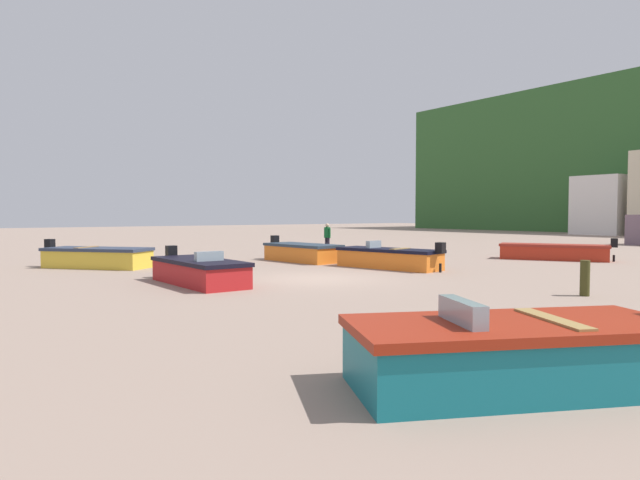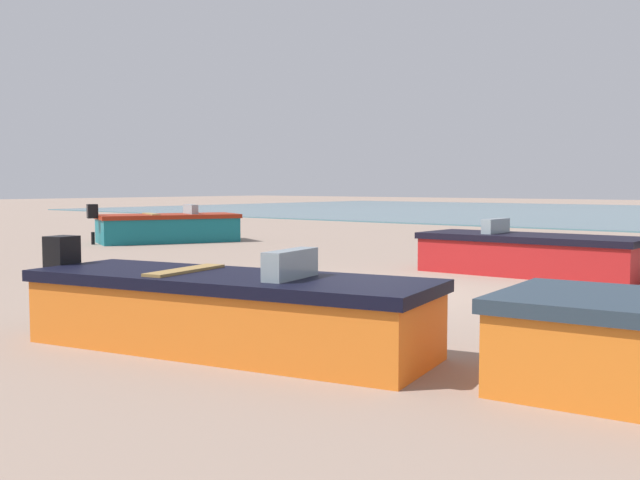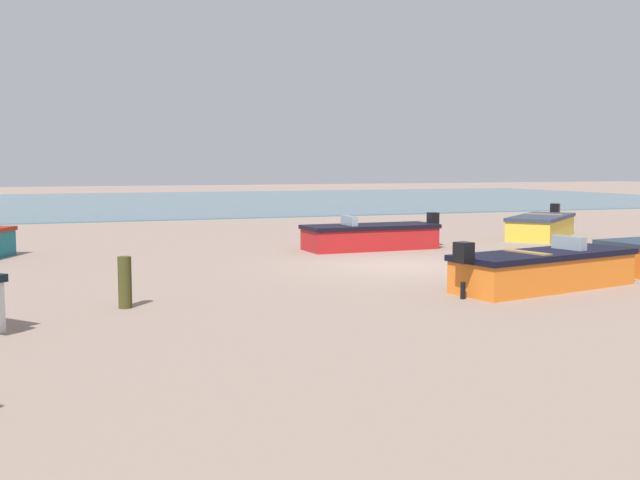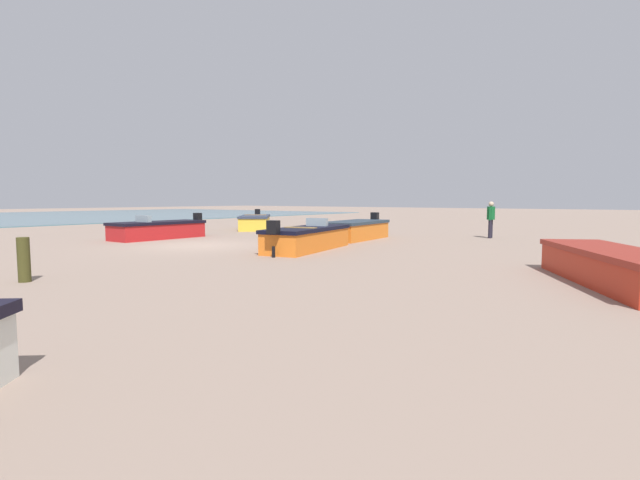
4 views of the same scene
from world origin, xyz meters
The scene contains 10 objects.
ground_plane centered at (0.00, 0.00, 0.00)m, with size 160.00×160.00×0.00m, color gray.
townhouse_far_left centered at (-14.51, 47.03, 3.01)m, with size 4.98×6.06×6.02m, color silver.
boat_red_0 centered at (0.26, 13.32, 0.37)m, with size 4.81×3.50×1.05m.
boat_yellow_3 centered at (-8.11, -4.98, 0.41)m, with size 4.19×3.90×1.12m.
boat_orange_4 centered at (-5.83, 3.28, 0.40)m, with size 4.19×2.00×1.11m.
boat_orange_5 centered at (-1.22, 4.31, 0.40)m, with size 4.67×2.25×1.10m.
boat_red_6 centered at (-0.93, -3.76, 0.39)m, with size 4.41×1.60×1.08m.
boat_teal_7 centered at (10.79, -4.66, 0.43)m, with size 3.31×4.40×1.15m.
mooring_post_near_water centered at (7.19, 3.46, 0.47)m, with size 0.24×0.24×0.93m, color #3E3C1A.
beach_walker_foreground centered at (-9.98, 7.73, 0.95)m, with size 0.53×0.36×1.62m.
Camera 1 is at (14.85, -10.51, 2.14)m, focal length 31.10 mm.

